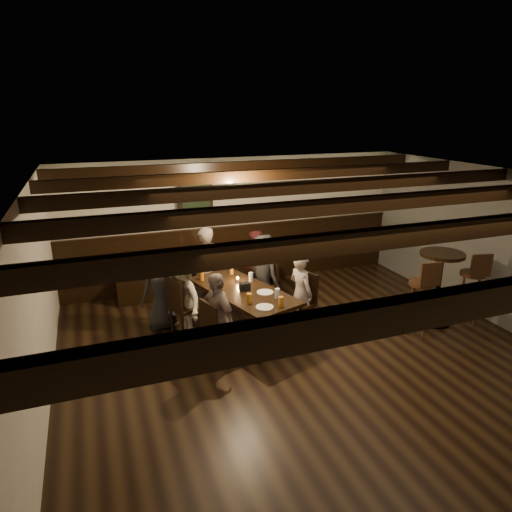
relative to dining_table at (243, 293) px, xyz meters
name	(u,v)px	position (x,y,z in m)	size (l,w,h in m)	color
room	(244,248)	(0.30, 0.80, 0.44)	(7.00, 7.00, 7.00)	black
dining_table	(243,293)	(0.00, 0.00, 0.00)	(1.35, 2.02, 0.69)	black
chair_left_near	(186,317)	(-0.82, 0.21, -0.35)	(0.54, 0.54, 0.95)	black
chair_left_far	(220,342)	(-0.55, -0.64, -0.37)	(0.50, 0.50, 0.87)	black
chair_right_near	(262,295)	(0.55, 0.64, -0.36)	(0.52, 0.52, 0.91)	black
chair_right_far	(299,313)	(0.82, -0.22, -0.36)	(0.52, 0.52, 0.91)	black
person_bench_left	(160,290)	(-1.13, 0.59, -0.02)	(0.60, 0.39, 1.23)	#262628
person_bench_centre	(205,269)	(-0.31, 1.00, 0.08)	(0.52, 0.34, 1.44)	gray
person_bench_right	(254,266)	(0.59, 1.13, -0.01)	(0.61, 0.48, 1.26)	#4D1A1F
person_left_near	(183,298)	(-0.85, 0.21, -0.03)	(0.78, 0.45, 1.21)	#AFA994
person_left_far	(217,318)	(-0.58, -0.65, -0.01)	(0.73, 0.31, 1.25)	gray
person_right_near	(263,273)	(0.58, 0.65, 0.02)	(0.64, 0.42, 1.31)	black
person_right_far	(301,293)	(0.85, -0.21, -0.04)	(0.44, 0.29, 1.20)	#AD9A92
pint_a	(202,276)	(-0.48, 0.58, 0.13)	(0.07, 0.07, 0.14)	#BF7219
pint_b	(232,270)	(0.04, 0.69, 0.13)	(0.07, 0.07, 0.14)	#BF7219
pint_c	(222,288)	(-0.32, 0.01, 0.13)	(0.07, 0.07, 0.14)	#BF7219
pint_d	(251,277)	(0.23, 0.28, 0.13)	(0.07, 0.07, 0.14)	silver
pint_e	(249,298)	(-0.08, -0.50, 0.13)	(0.07, 0.07, 0.14)	#BF7219
pint_f	(277,293)	(0.35, -0.47, 0.13)	(0.07, 0.07, 0.14)	silver
pint_g	(281,302)	(0.29, -0.75, 0.13)	(0.07, 0.07, 0.14)	#BF7219
plate_near	(265,307)	(0.07, -0.71, 0.06)	(0.24, 0.24, 0.01)	white
plate_far	(265,292)	(0.26, -0.23, 0.06)	(0.24, 0.24, 0.01)	white
condiment_caddy	(245,287)	(0.01, -0.05, 0.12)	(0.15, 0.10, 0.12)	black
candle	(238,280)	(0.03, 0.32, 0.08)	(0.05, 0.05, 0.05)	beige
high_top_table	(439,277)	(2.94, -0.76, 0.13)	(0.66, 0.66, 1.17)	black
bar_stool_left	(419,307)	(2.44, -0.96, -0.20)	(0.37, 0.39, 1.19)	#372311
bar_stool_right	(469,296)	(3.44, -0.91, -0.20)	(0.39, 0.41, 1.19)	#372311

